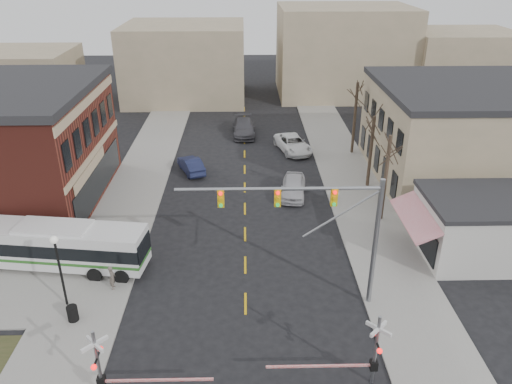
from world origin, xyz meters
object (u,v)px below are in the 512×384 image
transit_bus (57,245)px  trash_bin (73,313)px  traffic_signal_mast (324,217)px  rr_crossing_east (366,351)px  street_lamp (58,257)px  pedestrian_far (82,251)px  car_d (244,128)px  pedestrian_near (112,277)px  rr_crossing_west (108,367)px  car_b (191,165)px  car_a (293,187)px  car_c (293,144)px

transit_bus → trash_bin: 6.05m
traffic_signal_mast → rr_crossing_east: (1.35, -6.05, -3.83)m
transit_bus → street_lamp: bearing=-67.2°
transit_bus → pedestrian_far: transit_bus is taller
traffic_signal_mast → rr_crossing_east: 7.28m
trash_bin → car_d: 32.72m
trash_bin → pedestrian_near: bearing=61.8°
rr_crossing_west → pedestrian_far: size_ratio=2.97×
trash_bin → rr_crossing_east: bearing=-17.2°
transit_bus → street_lamp: size_ratio=2.58×
car_b → car_a: bearing=127.9°
pedestrian_far → street_lamp: bearing=-155.4°
car_b → car_c: size_ratio=0.77×
trash_bin → car_c: car_c is taller
traffic_signal_mast → street_lamp: bearing=179.7°
traffic_signal_mast → rr_crossing_west: (-10.43, -6.73, -3.83)m
rr_crossing_east → pedestrian_near: (-13.70, 7.62, -1.07)m
trash_bin → rr_crossing_west: bearing=-57.3°
car_a → car_c: car_a is taller
pedestrian_far → car_b: bearing=1.2°
traffic_signal_mast → car_c: 25.28m
trash_bin → car_b: size_ratio=0.21×
car_a → pedestrian_near: pedestrian_near is taller
rr_crossing_west → car_a: size_ratio=1.15×
car_a → car_c: 10.44m
street_lamp → car_c: bearing=58.0°
pedestrian_near → transit_bus: bearing=50.9°
street_lamp → car_d: 31.74m
street_lamp → car_a: bearing=44.5°
car_d → trash_bin: bearing=-109.0°
car_a → pedestrian_near: (-12.18, -12.80, 0.07)m
car_c → traffic_signal_mast: bearing=-106.8°
car_d → pedestrian_near: 29.51m
transit_bus → rr_crossing_west: rr_crossing_west is taller
rr_crossing_east → street_lamp: street_lamp is taller
rr_crossing_west → transit_bus: bearing=118.9°
car_d → pedestrian_far: size_ratio=3.07×
car_d → pedestrian_far: (-10.59, -25.61, 0.22)m
transit_bus → car_d: transit_bus is taller
car_a → car_b: bearing=158.3°
pedestrian_far → rr_crossing_east: bearing=-100.9°
transit_bus → car_a: (16.22, 10.30, -0.87)m
rr_crossing_east → car_d: size_ratio=0.97×
trash_bin → car_b: (4.62, 20.89, 0.14)m
car_c → rr_crossing_east: bearing=-104.0°
rr_crossing_west → car_a: rr_crossing_west is taller
street_lamp → trash_bin: size_ratio=4.99×
rr_crossing_west → traffic_signal_mast: bearing=32.8°
traffic_signal_mast → rr_crossing_east: size_ratio=1.97×
rr_crossing_west → car_c: size_ratio=0.98×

